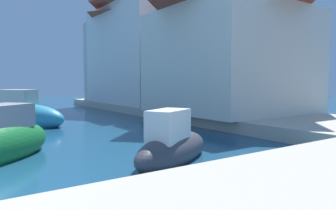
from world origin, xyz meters
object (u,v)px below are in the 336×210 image
moored_boat_0 (8,109)px  waterfront_building_annex (146,48)px  moored_boat_7 (23,115)px  waterfront_building_main (230,49)px  waterfront_building_far (138,53)px  moored_boat_9 (172,146)px

moored_boat_0 → waterfront_building_annex: (9.33, -0.92, 4.16)m
moored_boat_7 → waterfront_building_main: size_ratio=0.60×
moored_boat_0 → moored_boat_7: 5.65m
waterfront_building_annex → waterfront_building_main: bearing=-90.0°
moored_boat_0 → waterfront_building_far: 10.11m
moored_boat_7 → waterfront_building_annex: waterfront_building_annex is taller
moored_boat_7 → moored_boat_9: moored_boat_7 is taller
waterfront_building_main → waterfront_building_annex: (0.00, 8.73, 0.80)m
waterfront_building_main → waterfront_building_far: (0.00, 9.98, 0.52)m
moored_boat_0 → moored_boat_9: bearing=104.0°
moored_boat_7 → waterfront_building_annex: size_ratio=0.48×
moored_boat_7 → moored_boat_9: size_ratio=1.27×
moored_boat_7 → waterfront_building_main: waterfront_building_main is taller
moored_boat_7 → waterfront_building_far: (9.50, 5.97, 3.79)m
moored_boat_9 → moored_boat_0: bearing=69.0°
moored_boat_0 → waterfront_building_main: (9.33, -9.65, 3.37)m
waterfront_building_far → moored_boat_7: bearing=-147.8°
moored_boat_0 → moored_boat_7: bearing=95.6°
waterfront_building_main → waterfront_building_annex: bearing=90.0°
moored_boat_7 → waterfront_building_main: 10.82m
moored_boat_9 → waterfront_building_far: waterfront_building_far is taller
waterfront_building_annex → waterfront_building_far: waterfront_building_annex is taller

